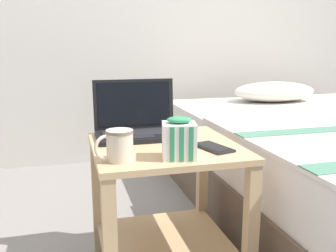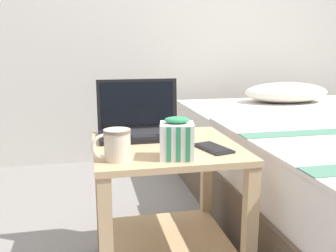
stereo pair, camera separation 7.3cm
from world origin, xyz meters
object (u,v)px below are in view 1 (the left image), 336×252
Objects in this scene: laptop at (138,125)px; mug_front_left at (119,144)px; snack_bag at (180,139)px; cell_phone at (213,147)px.

laptop is 0.35m from mug_front_left.
snack_bag is 0.80× the size of cell_phone.
laptop is at bearing 69.38° from mug_front_left.
laptop reaches higher than snack_bag.
laptop is 0.36m from cell_phone.
mug_front_left is 0.75× the size of cell_phone.
snack_bag reaches higher than cell_phone.
cell_phone is (0.15, 0.08, -0.06)m from snack_bag.
cell_phone is at bearing -50.19° from laptop.
mug_front_left is 0.93× the size of snack_bag.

